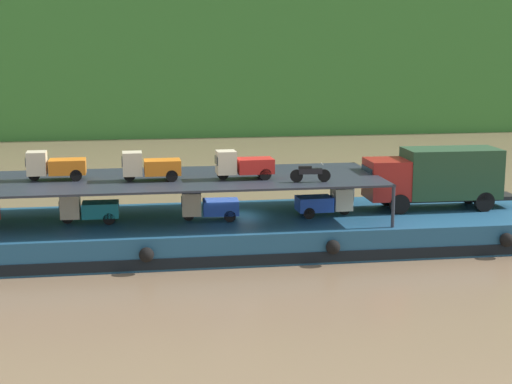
% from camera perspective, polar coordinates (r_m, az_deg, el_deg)
% --- Properties ---
extents(ground_plane, '(400.00, 400.00, 0.00)m').
position_cam_1_polar(ground_plane, '(39.09, -1.87, -3.94)').
color(ground_plane, '#7F664C').
extents(cargo_barge, '(31.29, 8.20, 1.50)m').
position_cam_1_polar(cargo_barge, '(38.88, -1.87, -2.89)').
color(cargo_barge, navy).
rests_on(cargo_barge, ground).
extents(covered_lorry, '(7.89, 2.41, 3.10)m').
position_cam_1_polar(covered_lorry, '(41.34, 12.87, 1.14)').
color(covered_lorry, maroon).
rests_on(covered_lorry, cargo_barge).
extents(cargo_rack, '(22.09, 6.87, 2.00)m').
position_cam_1_polar(cargo_rack, '(38.08, -7.58, 0.86)').
color(cargo_rack, '#232833').
rests_on(cargo_rack, cargo_barge).
extents(mini_truck_lower_aft, '(2.75, 1.21, 1.38)m').
position_cam_1_polar(mini_truck_lower_aft, '(38.13, -12.01, -1.18)').
color(mini_truck_lower_aft, teal).
rests_on(mini_truck_lower_aft, cargo_barge).
extents(mini_truck_lower_mid, '(2.79, 1.28, 1.38)m').
position_cam_1_polar(mini_truck_lower_mid, '(37.94, -3.42, -1.01)').
color(mini_truck_lower_mid, '#1E47B7').
rests_on(mini_truck_lower_mid, cargo_barge).
extents(mini_truck_lower_fore, '(2.78, 1.27, 1.38)m').
position_cam_1_polar(mini_truck_lower_fore, '(38.94, 5.03, -0.72)').
color(mini_truck_lower_fore, '#1E47B7').
rests_on(mini_truck_lower_fore, cargo_barge).
extents(mini_truck_upper_mid, '(2.76, 1.23, 1.38)m').
position_cam_1_polar(mini_truck_upper_mid, '(38.46, -14.30, 1.86)').
color(mini_truck_upper_mid, orange).
rests_on(mini_truck_upper_mid, cargo_rack).
extents(mini_truck_upper_fore, '(2.75, 1.22, 1.38)m').
position_cam_1_polar(mini_truck_upper_fore, '(37.46, -7.64, 1.87)').
color(mini_truck_upper_fore, orange).
rests_on(mini_truck_upper_fore, cargo_rack).
extents(mini_truck_upper_bow, '(2.77, 1.26, 1.38)m').
position_cam_1_polar(mini_truck_upper_bow, '(37.57, -0.92, 1.99)').
color(mini_truck_upper_bow, red).
rests_on(mini_truck_upper_bow, cargo_rack).
extents(motorcycle_upper_port, '(1.90, 0.55, 0.87)m').
position_cam_1_polar(motorcycle_upper_port, '(36.86, 3.92, 1.38)').
color(motorcycle_upper_port, black).
rests_on(motorcycle_upper_port, cargo_rack).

